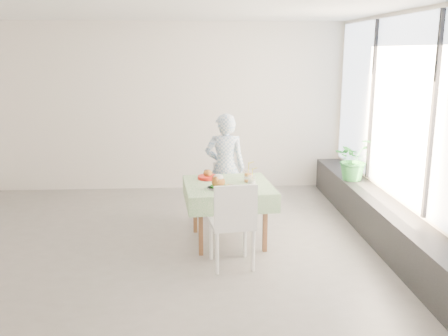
{
  "coord_description": "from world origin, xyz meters",
  "views": [
    {
      "loc": [
        0.45,
        -5.92,
        2.33
      ],
      "look_at": [
        0.83,
        -0.01,
        0.93
      ],
      "focal_mm": 40.0,
      "sensor_mm": 36.0,
      "label": 1
    }
  ],
  "objects": [
    {
      "name": "main_dish",
      "position": [
        0.77,
        -0.26,
        0.8
      ],
      "size": [
        0.35,
        0.35,
        0.18
      ],
      "color": "white",
      "rests_on": "cafe_table"
    },
    {
      "name": "chair_far",
      "position": [
        0.88,
        0.74,
        0.25
      ],
      "size": [
        0.46,
        0.46,
        0.8
      ],
      "color": "white",
      "rests_on": "ground"
    },
    {
      "name": "window_pane",
      "position": [
        2.97,
        0.0,
        1.65
      ],
      "size": [
        0.01,
        4.8,
        2.18
      ],
      "primitive_type": "cube",
      "color": "#D1E0F9",
      "rests_on": "ground"
    },
    {
      "name": "floor",
      "position": [
        0.0,
        0.0,
        0.0
      ],
      "size": [
        6.0,
        6.0,
        0.0
      ],
      "primitive_type": "plane",
      "color": "slate",
      "rests_on": "ground"
    },
    {
      "name": "window_ledge",
      "position": [
        2.8,
        0.0,
        0.25
      ],
      "size": [
        0.4,
        4.8,
        0.5
      ],
      "primitive_type": "cube",
      "color": "black",
      "rests_on": "ground"
    },
    {
      "name": "ceiling",
      "position": [
        0.0,
        0.0,
        2.8
      ],
      "size": [
        6.0,
        6.0,
        0.0
      ],
      "primitive_type": "plane",
      "rotation": [
        3.14,
        0.0,
        0.0
      ],
      "color": "white",
      "rests_on": "ground"
    },
    {
      "name": "juice_cup_orange",
      "position": [
        1.13,
        0.03,
        0.81
      ],
      "size": [
        0.11,
        0.11,
        0.3
      ],
      "color": "white",
      "rests_on": "cafe_table"
    },
    {
      "name": "juice_cup_lemonade",
      "position": [
        1.15,
        -0.19,
        0.8
      ],
      "size": [
        0.09,
        0.09,
        0.27
      ],
      "color": "white",
      "rests_on": "cafe_table"
    },
    {
      "name": "wall_right",
      "position": [
        3.0,
        0.0,
        1.4
      ],
      "size": [
        0.02,
        5.0,
        2.8
      ],
      "primitive_type": "cube",
      "color": "silver",
      "rests_on": "ground"
    },
    {
      "name": "potted_plant",
      "position": [
        2.76,
        0.97,
        0.81
      ],
      "size": [
        0.73,
        0.71,
        0.62
      ],
      "primitive_type": "imported",
      "rotation": [
        0.0,
        0.0,
        0.56
      ],
      "color": "#277534",
      "rests_on": "window_ledge"
    },
    {
      "name": "diner",
      "position": [
        0.89,
        0.72,
        0.76
      ],
      "size": [
        0.58,
        0.41,
        1.52
      ],
      "primitive_type": "imported",
      "rotation": [
        0.0,
        0.0,
        3.06
      ],
      "color": "#7FA4CB",
      "rests_on": "ground"
    },
    {
      "name": "second_dish",
      "position": [
        0.64,
        0.21,
        0.78
      ],
      "size": [
        0.26,
        0.26,
        0.12
      ],
      "color": "red",
      "rests_on": "cafe_table"
    },
    {
      "name": "cafe_table",
      "position": [
        0.88,
        -0.06,
        0.46
      ],
      "size": [
        1.12,
        1.12,
        0.74
      ],
      "color": "brown",
      "rests_on": "ground"
    },
    {
      "name": "wall_back",
      "position": [
        0.0,
        2.5,
        1.4
      ],
      "size": [
        6.0,
        0.02,
        2.8
      ],
      "primitive_type": "cube",
      "color": "silver",
      "rests_on": "ground"
    },
    {
      "name": "wall_front",
      "position": [
        0.0,
        -2.5,
        1.4
      ],
      "size": [
        6.0,
        0.02,
        2.8
      ],
      "primitive_type": "cube",
      "color": "silver",
      "rests_on": "ground"
    },
    {
      "name": "chair_near",
      "position": [
        0.87,
        -0.79,
        0.3
      ],
      "size": [
        0.52,
        0.52,
        0.97
      ],
      "color": "white",
      "rests_on": "ground"
    }
  ]
}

